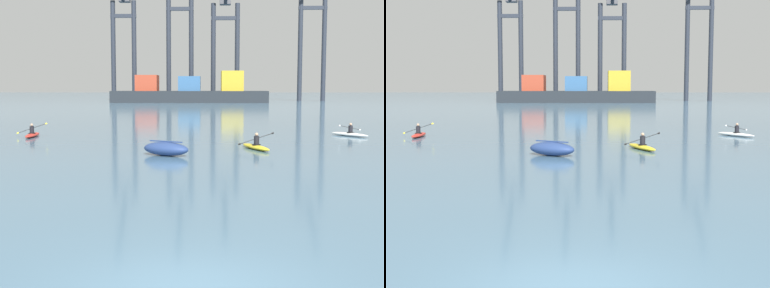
# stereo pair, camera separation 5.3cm
# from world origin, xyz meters

# --- Properties ---
(container_barge) EXTENTS (36.22, 9.26, 7.35)m
(container_barge) POSITION_xyz_m (-3.91, 119.94, 2.35)
(container_barge) COLOR #1E2328
(container_barge) RESTS_ON ground
(gantry_crane_west) EXTENTS (6.54, 19.46, 38.23)m
(gantry_crane_west) POSITION_xyz_m (-21.40, 131.14, 17.84)
(gantry_crane_west) COLOR #232833
(gantry_crane_west) RESTS_ON ground
(gantry_crane_west_mid) EXTENTS (6.95, 17.90, 37.99)m
(gantry_crane_west_mid) POSITION_xyz_m (-7.00, 131.18, 18.48)
(gantry_crane_west_mid) COLOR #232833
(gantry_crane_west_mid) RESTS_ON ground
(gantry_crane_east_mid) EXTENTS (7.21, 15.48, 33.87)m
(gantry_crane_east_mid) POSITION_xyz_m (4.47, 130.04, 16.60)
(gantry_crane_east_mid) COLOR #232833
(gantry_crane_east_mid) RESTS_ON ground
(gantry_crane_east) EXTENTS (7.33, 18.01, 36.92)m
(gantry_crane_east) POSITION_xyz_m (27.09, 134.98, 18.70)
(gantry_crane_east) COLOR #232833
(gantry_crane_east) RESTS_ON ground
(capsized_dinghy) EXTENTS (2.81, 2.19, 0.76)m
(capsized_dinghy) POSITION_xyz_m (-1.87, 18.65, 0.35)
(capsized_dinghy) COLOR navy
(capsized_dinghy) RESTS_ON ground
(kayak_red) EXTENTS (2.20, 3.44, 1.02)m
(kayak_red) POSITION_xyz_m (-12.16, 29.12, 0.17)
(kayak_red) COLOR red
(kayak_red) RESTS_ON ground
(kayak_yellow) EXTENTS (2.11, 3.41, 0.97)m
(kayak_yellow) POSITION_xyz_m (2.99, 21.68, 0.17)
(kayak_yellow) COLOR yellow
(kayak_yellow) RESTS_ON ground
(kayak_white) EXTENTS (2.36, 3.17, 0.95)m
(kayak_white) POSITION_xyz_m (10.45, 30.37, 0.17)
(kayak_white) COLOR silver
(kayak_white) RESTS_ON ground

